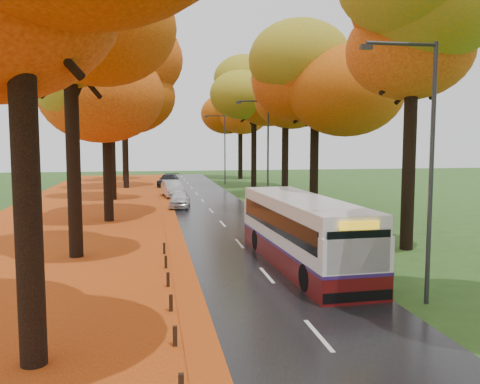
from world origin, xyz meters
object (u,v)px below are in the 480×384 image
object	(u,v)px
streetlamp_near	(424,153)
streetlamp_mid	(265,146)
car_white	(180,199)
streetlamp_far	(223,144)
car_dark	(169,180)
car_silver	(173,189)
bus	(302,230)

from	to	relation	value
streetlamp_near	streetlamp_mid	world-z (taller)	same
streetlamp_near	car_white	bearing A→B (deg)	104.18
streetlamp_far	car_dark	xyz separation A→B (m)	(-6.30, -1.56, -4.00)
streetlamp_near	car_silver	distance (m)	32.47
streetlamp_far	bus	distance (m)	38.91
car_white	car_dark	world-z (taller)	car_dark
bus	streetlamp_near	bearing A→B (deg)	-70.06
car_white	streetlamp_near	bearing A→B (deg)	-68.48
streetlamp_near	car_white	world-z (taller)	streetlamp_near
streetlamp_mid	car_dark	xyz separation A→B (m)	(-6.30, 20.44, -4.00)
streetlamp_mid	car_white	xyz separation A→B (m)	(-6.08, 2.06, -4.05)
streetlamp_far	car_dark	size ratio (longest dim) A/B	1.73
streetlamp_mid	bus	distance (m)	17.16
bus	car_white	size ratio (longest dim) A/B	2.89
car_white	car_silver	distance (m)	7.55
streetlamp_near	streetlamp_far	world-z (taller)	same
streetlamp_near	car_white	distance (m)	25.14
streetlamp_near	streetlamp_mid	bearing A→B (deg)	90.00
car_silver	car_dark	world-z (taller)	car_silver
car_silver	streetlamp_far	bearing A→B (deg)	56.30
streetlamp_mid	streetlamp_far	distance (m)	22.00
bus	car_silver	size ratio (longest dim) A/B	2.34
streetlamp_far	streetlamp_mid	bearing A→B (deg)	-90.00
bus	car_dark	distance (m)	37.38
streetlamp_mid	car_silver	distance (m)	12.14
bus	car_dark	xyz separation A→B (m)	(-4.10, 37.15, -0.76)
streetlamp_mid	streetlamp_far	world-z (taller)	same
bus	car_dark	world-z (taller)	bus
bus	streetlamp_far	bearing A→B (deg)	84.13
bus	car_white	xyz separation A→B (m)	(-3.88, 18.77, -0.82)
streetlamp_far	car_white	distance (m)	21.24
car_dark	car_white	bearing A→B (deg)	-75.75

